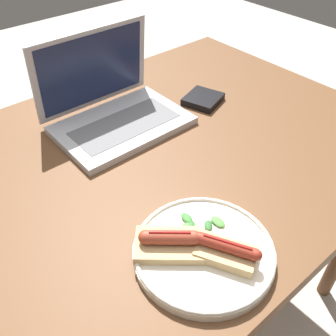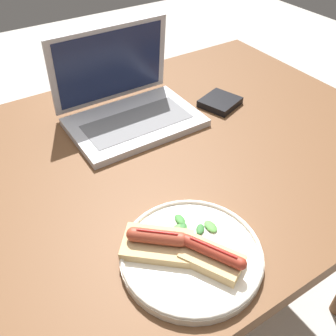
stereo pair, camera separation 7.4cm
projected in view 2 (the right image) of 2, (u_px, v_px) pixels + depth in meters
ground_plane at (150, 316)px, 1.31m from camera, size 6.00×6.00×0.00m
desk at (141, 180)px, 0.89m from camera, size 1.31×0.85×0.71m
laptop at (128, 106)px, 0.95m from camera, size 0.32×0.24×0.22m
plate at (191, 254)px, 0.64m from camera, size 0.25×0.25×0.02m
sausage_toast_left at (212, 256)px, 0.61m from camera, size 0.10×0.12×0.04m
sausage_toast_middle at (157, 242)px, 0.64m from camera, size 0.14×0.13×0.04m
salad_pile at (193, 226)px, 0.68m from camera, size 0.07×0.07×0.01m
external_drive at (220, 102)px, 1.03m from camera, size 0.12×0.12×0.02m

